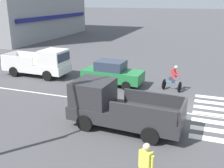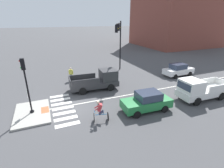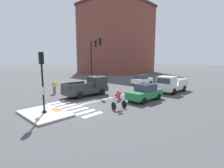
# 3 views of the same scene
# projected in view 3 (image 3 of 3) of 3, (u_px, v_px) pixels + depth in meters

# --- Properties ---
(ground_plane) EXTENTS (300.00, 300.00, 0.00)m
(ground_plane) POSITION_uv_depth(u_px,v_px,m) (78.00, 106.00, 14.34)
(ground_plane) COLOR #474749
(traffic_island) EXTENTS (4.10, 2.65, 0.15)m
(traffic_island) POSITION_uv_depth(u_px,v_px,m) (45.00, 114.00, 12.19)
(traffic_island) COLOR #A3A099
(traffic_island) RESTS_ON ground
(tactile_pad_front) EXTENTS (1.10, 0.60, 0.01)m
(tactile_pad_front) POSITION_uv_depth(u_px,v_px,m) (57.00, 110.00, 12.89)
(tactile_pad_front) COLOR #DB5B38
(tactile_pad_front) RESTS_ON traffic_island
(signal_pole) EXTENTS (0.44, 0.38, 4.40)m
(signal_pole) POSITION_uv_depth(u_px,v_px,m) (42.00, 77.00, 11.80)
(signal_pole) COLOR black
(signal_pole) RESTS_ON traffic_island
(crosswalk_stripe_a) EXTENTS (0.44, 1.80, 0.01)m
(crosswalk_stripe_a) POSITION_uv_depth(u_px,v_px,m) (57.00, 102.00, 15.71)
(crosswalk_stripe_a) COLOR silver
(crosswalk_stripe_a) RESTS_ON ground
(crosswalk_stripe_b) EXTENTS (0.44, 1.80, 0.01)m
(crosswalk_stripe_b) POSITION_uv_depth(u_px,v_px,m) (62.00, 104.00, 15.12)
(crosswalk_stripe_b) COLOR silver
(crosswalk_stripe_b) RESTS_ON ground
(crosswalk_stripe_c) EXTENTS (0.44, 1.80, 0.01)m
(crosswalk_stripe_c) POSITION_uv_depth(u_px,v_px,m) (67.00, 106.00, 14.53)
(crosswalk_stripe_c) COLOR silver
(crosswalk_stripe_c) RESTS_ON ground
(crosswalk_stripe_d) EXTENTS (0.44, 1.80, 0.01)m
(crosswalk_stripe_d) POSITION_uv_depth(u_px,v_px,m) (72.00, 108.00, 13.94)
(crosswalk_stripe_d) COLOR silver
(crosswalk_stripe_d) RESTS_ON ground
(crosswalk_stripe_e) EXTENTS (0.44, 1.80, 0.01)m
(crosswalk_stripe_e) POSITION_uv_depth(u_px,v_px,m) (79.00, 110.00, 13.35)
(crosswalk_stripe_e) COLOR silver
(crosswalk_stripe_e) RESTS_ON ground
(crosswalk_stripe_f) EXTENTS (0.44, 1.80, 0.01)m
(crosswalk_stripe_f) POSITION_uv_depth(u_px,v_px,m) (85.00, 112.00, 12.76)
(crosswalk_stripe_f) COLOR silver
(crosswalk_stripe_f) RESTS_ON ground
(crosswalk_stripe_g) EXTENTS (0.44, 1.80, 0.01)m
(crosswalk_stripe_g) POSITION_uv_depth(u_px,v_px,m) (93.00, 115.00, 12.17)
(crosswalk_stripe_g) COLOR silver
(crosswalk_stripe_g) RESTS_ON ground
(lane_centre_line) EXTENTS (0.14, 28.00, 0.01)m
(lane_centre_line) POSITION_uv_depth(u_px,v_px,m) (140.00, 91.00, 21.71)
(lane_centre_line) COLOR silver
(lane_centre_line) RESTS_ON ground
(traffic_light_mast) EXTENTS (5.74, 3.30, 6.89)m
(traffic_light_mast) POSITION_uv_depth(u_px,v_px,m) (94.00, 54.00, 24.36)
(traffic_light_mast) COLOR black
(traffic_light_mast) RESTS_ON ground
(building_corner_right) EXTENTS (18.33, 19.83, 21.79)m
(building_corner_right) POSITION_uv_depth(u_px,v_px,m) (116.00, 39.00, 54.56)
(building_corner_right) COLOR brown
(building_corner_right) RESTS_ON ground
(car_green_eastbound_mid) EXTENTS (1.99, 4.18, 1.64)m
(car_green_eastbound_mid) POSITION_uv_depth(u_px,v_px,m) (145.00, 92.00, 16.43)
(car_green_eastbound_mid) COLOR #237A3D
(car_green_eastbound_mid) RESTS_ON ground
(car_white_westbound_distant) EXTENTS (1.98, 4.17, 1.64)m
(car_white_westbound_distant) POSITION_uv_depth(u_px,v_px,m) (142.00, 80.00, 27.11)
(car_white_westbound_distant) COLOR white
(car_white_westbound_distant) RESTS_ON ground
(pickup_truck_charcoal_westbound_near) EXTENTS (2.27, 5.20, 2.08)m
(pickup_truck_charcoal_westbound_near) POSITION_uv_depth(u_px,v_px,m) (89.00, 87.00, 18.74)
(pickup_truck_charcoal_westbound_near) COLOR #2D2D30
(pickup_truck_charcoal_westbound_near) RESTS_ON ground
(pickup_truck_white_eastbound_far) EXTENTS (2.16, 5.15, 2.08)m
(pickup_truck_white_eastbound_far) POSITION_uv_depth(u_px,v_px,m) (171.00, 85.00, 20.44)
(pickup_truck_white_eastbound_far) COLOR white
(pickup_truck_white_eastbound_far) RESTS_ON ground
(cyclist) EXTENTS (0.90, 1.21, 1.68)m
(cyclist) POSITION_uv_depth(u_px,v_px,m) (118.00, 99.00, 13.42)
(cyclist) COLOR black
(cyclist) RESTS_ON ground
(pedestrian_at_curb_left) EXTENTS (0.35, 0.51, 1.67)m
(pedestrian_at_curb_left) POSITION_uv_depth(u_px,v_px,m) (54.00, 86.00, 19.68)
(pedestrian_at_curb_left) COLOR #2D334C
(pedestrian_at_curb_left) RESTS_ON ground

